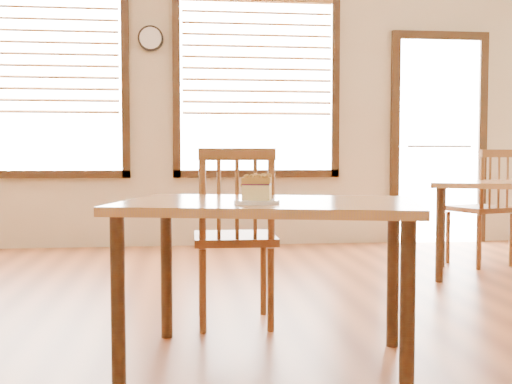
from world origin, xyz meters
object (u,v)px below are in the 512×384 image
plate (257,202)px  cake_slice (257,187)px  cafe_chair_main (235,236)px  cafe_chair_second (484,207)px  cafe_table_main (269,221)px  wall_clock (151,38)px

plate → cake_slice: 0.06m
cafe_chair_main → cafe_chair_second: (2.29, 1.70, 0.00)m
cafe_table_main → cafe_chair_second: cafe_chair_second is taller
cafe_table_main → cafe_chair_main: bearing=112.2°
cafe_chair_second → wall_clock: bearing=-45.4°
cafe_chair_second → plate: cafe_chair_second is taller
wall_clock → cafe_table_main: size_ratio=0.18×
wall_clock → cake_slice: size_ratio=1.85×
plate → cafe_chair_second: bearing=48.3°
cafe_table_main → cafe_chair_second: 3.25m
wall_clock → cafe_chair_second: 3.64m
cafe_chair_main → plate: (0.02, -0.85, 0.25)m
cafe_table_main → plate: 0.20m
cafe_chair_second → cake_slice: 3.43m
wall_clock → cafe_chair_main: (0.60, -3.17, -1.64)m
plate → cake_slice: (-0.00, -0.00, 0.06)m
plate → cake_slice: bearing=-90.5°
wall_clock → cafe_table_main: wall_clock is taller
cafe_chair_second → cake_slice: size_ratio=7.21×
cafe_table_main → cafe_chair_main: size_ratio=1.47×
cafe_chair_main → cafe_chair_second: cafe_chair_second is taller
cafe_chair_main → cafe_chair_second: bearing=-142.3°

